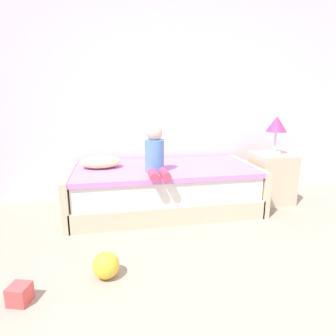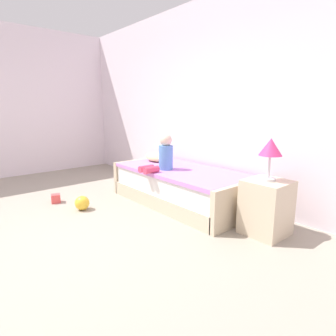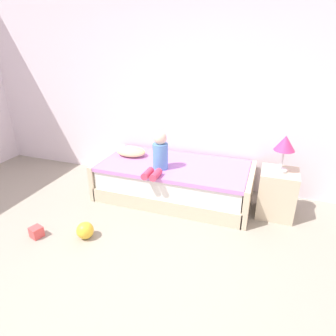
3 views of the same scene
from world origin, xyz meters
name	(u,v)px [view 1 (image 1 of 3)]	position (x,y,z in m)	size (l,w,h in m)	color
wall_rear	(171,82)	(0.00, 2.60, 1.45)	(7.20, 0.10, 2.90)	white
bed	(164,189)	(-0.21, 2.00, 0.25)	(2.11, 1.00, 0.50)	beige
nightstand	(272,178)	(1.14, 2.00, 0.30)	(0.44, 0.44, 0.60)	beige
table_lamp	(277,126)	(1.14, 2.00, 0.94)	(0.24, 0.24, 0.45)	silver
child_figure	(155,153)	(-0.34, 1.77, 0.70)	(0.20, 0.51, 0.50)	#598CD1
pillow	(101,162)	(-0.90, 2.10, 0.56)	(0.44, 0.30, 0.13)	#F2E58C
toy_ball	(106,265)	(-0.85, 0.77, 0.10)	(0.19, 0.19, 0.19)	yellow
toy_block	(20,294)	(-1.38, 0.60, 0.06)	(0.12, 0.12, 0.12)	#E54C4C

